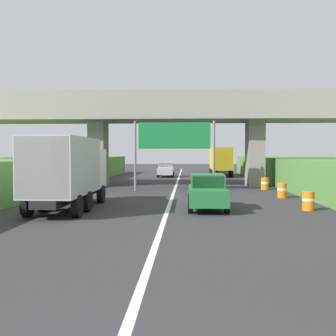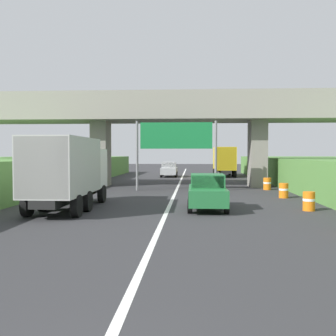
% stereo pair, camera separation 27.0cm
% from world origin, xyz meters
% --- Properties ---
extents(lane_centre_stripe, '(0.20, 87.47, 0.01)m').
position_xyz_m(lane_centre_stripe, '(0.00, 23.73, 0.00)').
color(lane_centre_stripe, white).
rests_on(lane_centre_stripe, ground).
extents(overpass_bridge, '(40.00, 4.80, 7.55)m').
position_xyz_m(overpass_bridge, '(0.00, 29.67, 5.67)').
color(overpass_bridge, gray).
rests_on(overpass_bridge, ground).
extents(overhead_highway_sign, '(5.88, 0.18, 5.05)m').
position_xyz_m(overhead_highway_sign, '(0.00, 25.78, 3.70)').
color(overhead_highway_sign, slate).
rests_on(overhead_highway_sign, ground).
extents(truck_yellow, '(2.44, 7.30, 3.44)m').
position_xyz_m(truck_yellow, '(4.86, 44.21, 1.93)').
color(truck_yellow, black).
rests_on(truck_yellow, ground).
extents(truck_white, '(2.44, 7.30, 3.44)m').
position_xyz_m(truck_white, '(-4.77, 15.85, 1.93)').
color(truck_white, black).
rests_on(truck_white, ground).
extents(car_green, '(1.86, 4.10, 1.72)m').
position_xyz_m(car_green, '(1.90, 16.23, 0.86)').
color(car_green, '#236B38').
rests_on(car_green, ground).
extents(car_silver, '(1.86, 4.10, 1.72)m').
position_xyz_m(car_silver, '(-1.54, 42.88, 0.86)').
color(car_silver, '#B2B5B7').
rests_on(car_silver, ground).
extents(construction_barrel_2, '(0.57, 0.57, 0.90)m').
position_xyz_m(construction_barrel_2, '(6.67, 16.16, 0.46)').
color(construction_barrel_2, orange).
rests_on(construction_barrel_2, ground).
extents(construction_barrel_3, '(0.57, 0.57, 0.90)m').
position_xyz_m(construction_barrel_3, '(6.72, 21.55, 0.46)').
color(construction_barrel_3, orange).
rests_on(construction_barrel_3, ground).
extents(construction_barrel_4, '(0.57, 0.57, 0.90)m').
position_xyz_m(construction_barrel_4, '(6.73, 26.94, 0.46)').
color(construction_barrel_4, orange).
rests_on(construction_barrel_4, ground).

